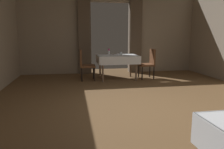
# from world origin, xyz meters

# --- Properties ---
(ground) EXTENTS (10.08, 10.08, 0.00)m
(ground) POSITION_xyz_m (0.00, 0.00, 0.00)
(ground) COLOR brown
(wall_back) EXTENTS (6.40, 0.27, 3.00)m
(wall_back) POSITION_xyz_m (0.00, 4.18, 1.52)
(wall_back) COLOR gray
(wall_back) RESTS_ON ground
(dining_table_mid) EXTENTS (1.25, 0.89, 0.75)m
(dining_table_mid) POSITION_xyz_m (0.02, 2.88, 0.65)
(dining_table_mid) COLOR #7A604C
(dining_table_mid) RESTS_ON ground
(chair_mid_right) EXTENTS (0.44, 0.44, 0.93)m
(chair_mid_right) POSITION_xyz_m (1.03, 2.85, 0.52)
(chair_mid_right) COLOR black
(chair_mid_right) RESTS_ON ground
(chair_mid_left) EXTENTS (0.44, 0.44, 0.93)m
(chair_mid_left) POSITION_xyz_m (-0.99, 2.88, 0.52)
(chair_mid_left) COLOR black
(chair_mid_left) RESTS_ON ground
(flower_vase_mid) EXTENTS (0.07, 0.07, 0.20)m
(flower_vase_mid) POSITION_xyz_m (-0.22, 3.06, 0.86)
(flower_vase_mid) COLOR silver
(flower_vase_mid) RESTS_ON dining_table_mid
(glass_mid_b) EXTENTS (0.08, 0.08, 0.09)m
(glass_mid_b) POSITION_xyz_m (0.15, 2.95, 0.80)
(glass_mid_b) COLOR silver
(glass_mid_b) RESTS_ON dining_table_mid
(plate_mid_c) EXTENTS (0.23, 0.23, 0.01)m
(plate_mid_c) POSITION_xyz_m (-0.14, 2.76, 0.76)
(plate_mid_c) COLOR white
(plate_mid_c) RESTS_ON dining_table_mid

